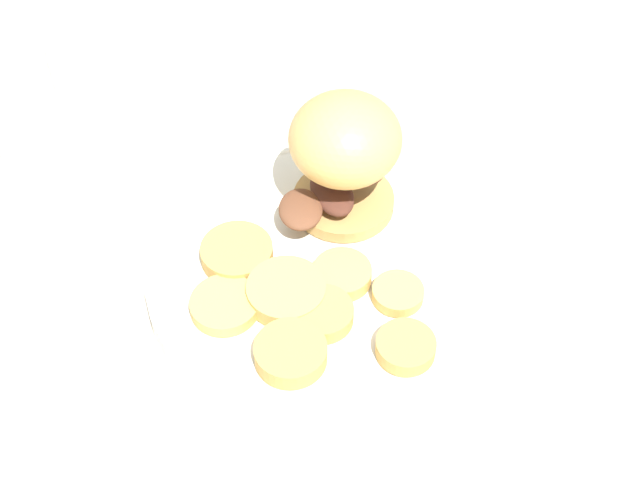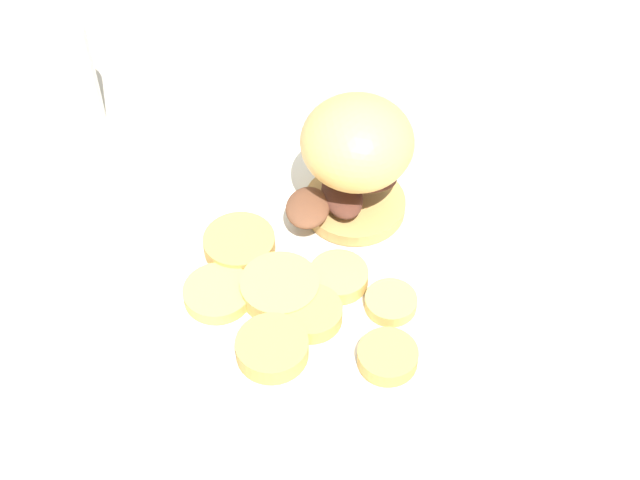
{
  "view_description": "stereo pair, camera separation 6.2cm",
  "coord_description": "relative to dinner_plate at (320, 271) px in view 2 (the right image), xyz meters",
  "views": [
    {
      "loc": [
        0.29,
        0.29,
        0.52
      ],
      "look_at": [
        0.0,
        0.0,
        0.05
      ],
      "focal_mm": 50.0,
      "sensor_mm": 36.0,
      "label": 1
    },
    {
      "loc": [
        0.25,
        0.33,
        0.52
      ],
      "look_at": [
        0.0,
        0.0,
        0.05
      ],
      "focal_mm": 50.0,
      "sensor_mm": 36.0,
      "label": 2
    }
  ],
  "objects": [
    {
      "name": "potato_round_2",
      "position": [
        0.02,
        0.09,
        0.02
      ],
      "size": [
        0.04,
        0.04,
        0.01
      ],
      "primitive_type": "cylinder",
      "color": "tan",
      "rests_on": "dinner_plate"
    },
    {
      "name": "potato_round_0",
      "position": [
        0.08,
        -0.02,
        0.01
      ],
      "size": [
        0.05,
        0.05,
        0.01
      ],
      "primitive_type": "cylinder",
      "color": "tan",
      "rests_on": "dinner_plate"
    },
    {
      "name": "dinner_plate",
      "position": [
        0.0,
        0.0,
        0.0
      ],
      "size": [
        0.25,
        0.25,
        0.02
      ],
      "color": "white",
      "rests_on": "ground_plane"
    },
    {
      "name": "potato_round_7",
      "position": [
        0.03,
        0.04,
        0.02
      ],
      "size": [
        0.04,
        0.04,
        0.01
      ],
      "primitive_type": "cylinder",
      "color": "tan",
      "rests_on": "dinner_plate"
    },
    {
      "name": "sandwich",
      "position": [
        -0.05,
        -0.03,
        0.07
      ],
      "size": [
        0.11,
        0.08,
        0.1
      ],
      "color": "tan",
      "rests_on": "dinner_plate"
    },
    {
      "name": "ground_plane",
      "position": [
        0.0,
        0.0,
        -0.01
      ],
      "size": [
        4.0,
        4.0,
        0.0
      ],
      "primitive_type": "plane",
      "color": "#B2A899"
    },
    {
      "name": "potato_round_1",
      "position": [
        0.0,
        0.02,
        0.02
      ],
      "size": [
        0.04,
        0.04,
        0.01
      ],
      "primitive_type": "cylinder",
      "color": "tan",
      "rests_on": "dinner_plate"
    },
    {
      "name": "potato_round_5",
      "position": [
        0.04,
        0.01,
        0.02
      ],
      "size": [
        0.06,
        0.06,
        0.01
      ],
      "primitive_type": "cylinder",
      "color": "tan",
      "rests_on": "dinner_plate"
    },
    {
      "name": "potato_round_6",
      "position": [
        0.07,
        0.04,
        0.02
      ],
      "size": [
        0.05,
        0.05,
        0.01
      ],
      "primitive_type": "cylinder",
      "color": "tan",
      "rests_on": "dinner_plate"
    },
    {
      "name": "drinking_glass",
      "position": [
        0.07,
        -0.27,
        0.04
      ],
      "size": [
        0.06,
        0.06,
        0.1
      ],
      "color": "silver",
      "rests_on": "ground_plane"
    },
    {
      "name": "fork",
      "position": [
        0.24,
        -0.02,
        -0.01
      ],
      "size": [
        0.06,
        0.15,
        0.0
      ],
      "color": "silver",
      "rests_on": "ground_plane"
    },
    {
      "name": "potato_round_3",
      "position": [
        0.04,
        -0.05,
        0.02
      ],
      "size": [
        0.05,
        0.05,
        0.01
      ],
      "primitive_type": "cylinder",
      "color": "tan",
      "rests_on": "dinner_plate"
    },
    {
      "name": "potato_round_4",
      "position": [
        -0.02,
        0.06,
        0.01
      ],
      "size": [
        0.04,
        0.04,
        0.01
      ],
      "primitive_type": "cylinder",
      "color": "tan",
      "rests_on": "dinner_plate"
    }
  ]
}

